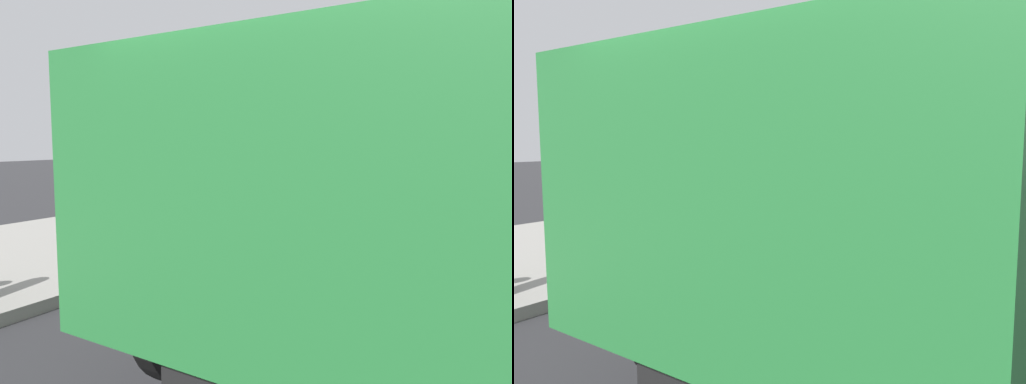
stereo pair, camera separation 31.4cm
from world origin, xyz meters
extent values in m
cylinder|color=gray|center=(2.49, 4.52, 1.19)|extent=(0.06, 0.06, 2.08)
cylinder|color=red|center=(2.49, 4.48, 1.85)|extent=(0.76, 0.02, 0.76)
cube|color=#237033|center=(1.26, 0.35, 1.60)|extent=(4.87, 2.63, 1.60)
cube|color=black|center=(4.86, 0.25, 1.90)|extent=(2.07, 2.55, 2.20)
cube|color=black|center=(2.36, 0.32, 0.67)|extent=(7.02, 1.09, 0.24)
cylinder|color=black|center=(4.69, 1.51, 0.55)|extent=(1.11, 0.33, 1.10)
cylinder|color=black|center=(0.10, 1.63, 0.55)|extent=(1.11, 0.33, 1.10)
cylinder|color=black|center=(20.66, 0.85, 0.55)|extent=(1.11, 0.33, 1.10)
camera|label=1|loc=(-2.89, -0.76, 1.92)|focal=34.78mm
camera|label=2|loc=(-2.72, -1.03, 1.92)|focal=34.78mm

